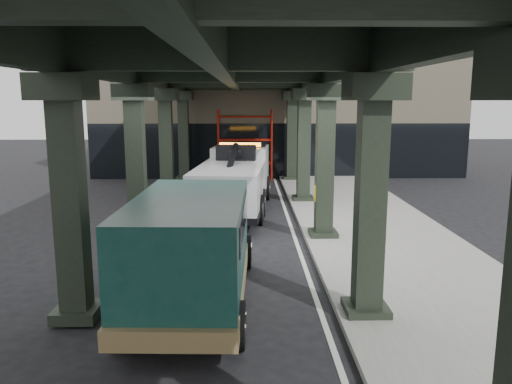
{
  "coord_description": "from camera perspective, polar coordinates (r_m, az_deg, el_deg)",
  "views": [
    {
      "loc": [
        0.13,
        -13.78,
        4.5
      ],
      "look_at": [
        0.4,
        1.44,
        1.7
      ],
      "focal_mm": 35.0,
      "sensor_mm": 36.0,
      "label": 1
    }
  ],
  "objects": [
    {
      "name": "tow_truck",
      "position": [
        20.48,
        -2.38,
        1.61
      ],
      "size": [
        3.18,
        8.71,
        2.8
      ],
      "rotation": [
        0.0,
        0.0,
        -0.1
      ],
      "color": "black",
      "rests_on": "ground"
    },
    {
      "name": "scaffolding",
      "position": [
        28.52,
        -1.26,
        5.61
      ],
      "size": [
        3.08,
        0.88,
        4.0
      ],
      "color": "#AB1A0D",
      "rests_on": "ground"
    },
    {
      "name": "sidewalk",
      "position": [
        16.96,
        14.03,
        -5.02
      ],
      "size": [
        5.0,
        40.0,
        0.15
      ],
      "primitive_type": "cube",
      "color": "gray",
      "rests_on": "ground"
    },
    {
      "name": "ground",
      "position": [
        14.49,
        -1.48,
        -7.66
      ],
      "size": [
        90.0,
        90.0,
        0.0
      ],
      "primitive_type": "plane",
      "color": "black",
      "rests_on": "ground"
    },
    {
      "name": "building",
      "position": [
        33.83,
        2.21,
        9.57
      ],
      "size": [
        22.0,
        10.0,
        8.0
      ],
      "primitive_type": "cube",
      "color": "#C6B793",
      "rests_on": "ground"
    },
    {
      "name": "viaduct",
      "position": [
        15.82,
        -3.0,
        13.9
      ],
      "size": [
        7.4,
        32.0,
        6.4
      ],
      "color": "black",
      "rests_on": "ground"
    },
    {
      "name": "lane_stripe",
      "position": [
        16.48,
        4.53,
        -5.43
      ],
      "size": [
        0.12,
        38.0,
        0.01
      ],
      "primitive_type": "cube",
      "color": "silver",
      "rests_on": "ground"
    },
    {
      "name": "towed_van",
      "position": [
        11.05,
        -7.31,
        -6.23
      ],
      "size": [
        2.66,
        6.25,
        2.51
      ],
      "rotation": [
        0.0,
        0.0,
        -0.03
      ],
      "color": "#103A33",
      "rests_on": "ground"
    }
  ]
}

